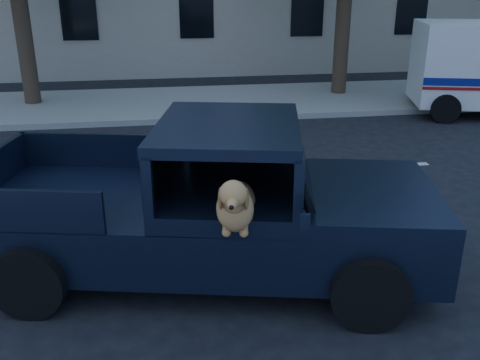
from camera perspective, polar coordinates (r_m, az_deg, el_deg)
The scene contains 4 objects.
ground at distance 7.06m, azimuth -3.62°, elevation -9.54°, with size 120.00×120.00×0.00m, color black.
far_sidewalk at distance 15.65m, azimuth -6.87°, elevation 8.13°, with size 60.00×4.00×0.15m, color gray.
lane_stripes at distance 10.41m, azimuth 5.59°, elevation 0.95°, with size 21.60×0.14×0.01m, color silver, non-canonical shape.
pickup_truck at distance 6.74m, azimuth -4.25°, elevation -4.68°, with size 5.86×3.38×1.98m.
Camera 1 is at (-0.49, -6.04, 3.62)m, focal length 40.00 mm.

